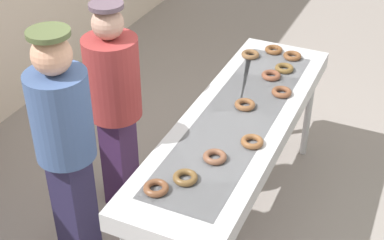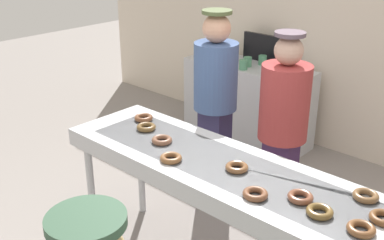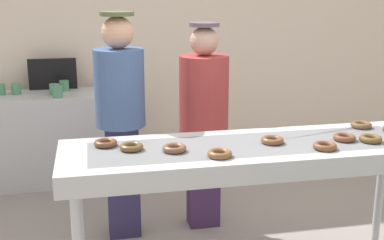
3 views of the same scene
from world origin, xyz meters
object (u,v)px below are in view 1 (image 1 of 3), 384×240
(chocolate_donut_7, at_px, (271,75))
(worker_baker, at_px, (65,140))
(chocolate_donut_1, at_px, (156,188))
(chocolate_donut_9, at_px, (274,50))
(chocolate_donut_0, at_px, (215,157))
(chocolate_donut_3, at_px, (185,178))
(chocolate_donut_6, at_px, (250,54))
(chocolate_donut_2, at_px, (252,142))
(fryer_conveyor, at_px, (238,126))
(worker_assistant, at_px, (114,96))
(chocolate_donut_5, at_px, (245,105))
(chocolate_donut_8, at_px, (292,56))
(chocolate_donut_10, at_px, (282,92))
(chocolate_donut_4, at_px, (284,68))

(chocolate_donut_7, distance_m, worker_baker, 1.58)
(chocolate_donut_1, xyz_separation_m, chocolate_donut_9, (1.87, -0.08, 0.00))
(chocolate_donut_0, height_order, chocolate_donut_3, same)
(chocolate_donut_3, distance_m, chocolate_donut_6, 1.58)
(chocolate_donut_6, bearing_deg, chocolate_donut_2, -160.06)
(fryer_conveyor, bearing_deg, chocolate_donut_3, 176.76)
(worker_assistant, bearing_deg, chocolate_donut_1, 43.79)
(chocolate_donut_5, height_order, chocolate_donut_6, same)
(chocolate_donut_2, relative_size, chocolate_donut_8, 1.00)
(chocolate_donut_1, relative_size, worker_baker, 0.08)
(chocolate_donut_10, bearing_deg, chocolate_donut_7, 35.18)
(chocolate_donut_0, bearing_deg, worker_assistant, 67.18)
(chocolate_donut_6, height_order, chocolate_donut_10, same)
(chocolate_donut_0, distance_m, chocolate_donut_2, 0.28)
(chocolate_donut_0, distance_m, chocolate_donut_5, 0.61)
(chocolate_donut_3, height_order, chocolate_donut_6, same)
(worker_baker, bearing_deg, chocolate_donut_8, 139.57)
(chocolate_donut_4, xyz_separation_m, chocolate_donut_10, (-0.34, -0.08, 0.00))
(chocolate_donut_0, xyz_separation_m, chocolate_donut_3, (-0.24, 0.08, 0.00))
(chocolate_donut_0, bearing_deg, chocolate_donut_8, -2.22)
(chocolate_donut_6, distance_m, chocolate_donut_9, 0.21)
(chocolate_donut_1, distance_m, chocolate_donut_7, 1.47)
(chocolate_donut_2, relative_size, chocolate_donut_6, 1.00)
(chocolate_donut_5, bearing_deg, worker_baker, 136.01)
(chocolate_donut_2, relative_size, chocolate_donut_10, 1.00)
(chocolate_donut_1, height_order, worker_baker, worker_baker)
(fryer_conveyor, relative_size, chocolate_donut_5, 16.49)
(chocolate_donut_2, bearing_deg, chocolate_donut_7, 9.96)
(chocolate_donut_1, distance_m, chocolate_donut_8, 1.84)
(chocolate_donut_6, height_order, worker_baker, worker_baker)
(chocolate_donut_2, bearing_deg, chocolate_donut_0, 147.61)
(chocolate_donut_2, xyz_separation_m, chocolate_donut_9, (1.25, 0.26, 0.00))
(chocolate_donut_6, height_order, chocolate_donut_7, same)
(chocolate_donut_3, height_order, chocolate_donut_5, same)
(chocolate_donut_6, bearing_deg, chocolate_donut_0, -169.36)
(chocolate_donut_10, bearing_deg, chocolate_donut_1, 165.64)
(chocolate_donut_1, distance_m, chocolate_donut_9, 1.87)
(chocolate_donut_8, bearing_deg, chocolate_donut_5, 173.80)
(chocolate_donut_8, bearing_deg, chocolate_donut_3, 175.48)
(chocolate_donut_0, bearing_deg, chocolate_donut_4, -2.65)
(chocolate_donut_8, distance_m, worker_assistant, 1.43)
(chocolate_donut_4, bearing_deg, chocolate_donut_9, 31.93)
(worker_baker, bearing_deg, chocolate_donut_5, 124.25)
(chocolate_donut_2, bearing_deg, chocolate_donut_6, 19.94)
(chocolate_donut_5, xyz_separation_m, chocolate_donut_9, (0.87, 0.07, 0.00))
(fryer_conveyor, xyz_separation_m, chocolate_donut_8, (0.95, -0.09, 0.09))
(chocolate_donut_1, xyz_separation_m, worker_assistant, (0.77, 0.73, -0.03))
(chocolate_donut_4, relative_size, chocolate_donut_10, 1.00)
(chocolate_donut_0, xyz_separation_m, chocolate_donut_10, (0.87, -0.14, 0.00))
(chocolate_donut_2, bearing_deg, fryer_conveyor, 35.89)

